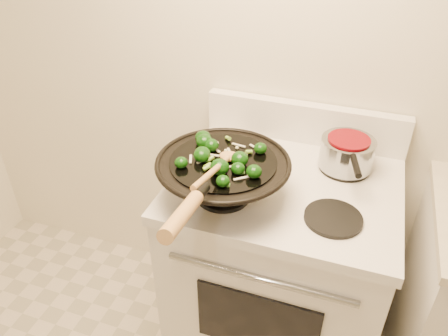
% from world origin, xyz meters
% --- Properties ---
extents(stove, '(0.78, 0.67, 1.08)m').
position_xyz_m(stove, '(-0.06, 1.17, 0.47)').
color(stove, white).
rests_on(stove, ground).
extents(wok, '(0.43, 0.71, 0.27)m').
position_xyz_m(wok, '(-0.24, 1.01, 1.01)').
color(wok, black).
rests_on(wok, stove).
extents(stirfry, '(0.27, 0.28, 0.05)m').
position_xyz_m(stirfry, '(-0.26, 1.01, 1.08)').
color(stirfry, black).
rests_on(stirfry, wok).
extents(wooden_spoon, '(0.07, 0.31, 0.09)m').
position_xyz_m(wooden_spoon, '(-0.23, 0.95, 1.09)').
color(wooden_spoon, '#B48247').
rests_on(wooden_spoon, wok).
extents(saucepan, '(0.19, 0.30, 0.11)m').
position_xyz_m(saucepan, '(0.12, 1.32, 0.99)').
color(saucepan, gray).
rests_on(saucepan, stove).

